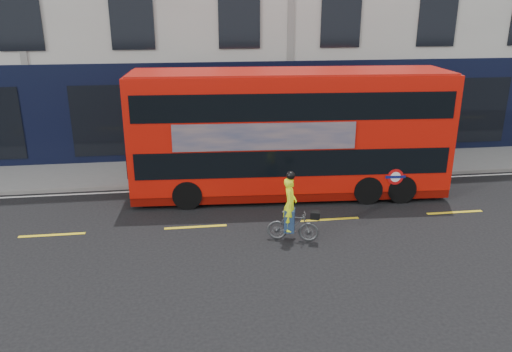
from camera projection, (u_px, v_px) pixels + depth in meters
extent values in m
plane|color=black|center=(345.00, 242.00, 13.57)|extent=(120.00, 120.00, 0.00)
cube|color=gray|center=(295.00, 167.00, 19.64)|extent=(60.00, 3.00, 0.12)
cube|color=slate|center=(304.00, 179.00, 18.23)|extent=(60.00, 0.12, 0.13)
cube|color=black|center=(289.00, 111.00, 20.39)|extent=(50.00, 0.08, 4.00)
cube|color=silver|center=(305.00, 184.00, 17.97)|extent=(58.00, 0.10, 0.01)
cube|color=red|center=(290.00, 129.00, 16.29)|extent=(10.35, 2.92, 3.67)
cube|color=#670904|center=(288.00, 186.00, 16.93)|extent=(10.34, 2.87, 0.28)
cube|color=black|center=(289.00, 153.00, 16.55)|extent=(9.94, 2.93, 0.84)
cube|color=black|center=(290.00, 100.00, 15.98)|extent=(9.94, 2.93, 0.84)
cube|color=#AA140B|center=(291.00, 72.00, 15.68)|extent=(10.14, 2.81, 0.07)
cube|color=black|center=(439.00, 150.00, 16.93)|extent=(0.16, 2.09, 0.84)
cube|color=black|center=(445.00, 98.00, 16.35)|extent=(0.16, 2.09, 0.84)
cube|color=black|center=(132.00, 156.00, 16.18)|extent=(0.16, 2.09, 0.84)
cube|color=gray|center=(265.00, 137.00, 15.07)|extent=(5.57, 0.36, 0.84)
cylinder|color=red|center=(395.00, 177.00, 15.83)|extent=(0.52, 0.05, 0.52)
cylinder|color=white|center=(396.00, 177.00, 15.83)|extent=(0.34, 0.04, 0.33)
cube|color=#0C1459|center=(396.00, 177.00, 15.82)|extent=(0.65, 0.06, 0.08)
cylinder|color=black|center=(390.00, 178.00, 17.13)|extent=(1.07, 2.42, 0.93)
cylinder|color=black|center=(359.00, 179.00, 17.05)|extent=(1.07, 2.42, 0.93)
cylinder|color=black|center=(189.00, 183.00, 16.63)|extent=(1.07, 2.42, 0.93)
imported|color=#4A4D4F|center=(293.00, 226.00, 13.52)|extent=(1.46, 0.79, 0.85)
imported|color=#DBF218|center=(290.00, 204.00, 13.33)|extent=(0.49, 0.62, 1.48)
cube|color=black|center=(315.00, 215.00, 13.32)|extent=(0.30, 0.26, 0.20)
cube|color=navy|center=(290.00, 220.00, 13.48)|extent=(0.36, 0.41, 0.63)
sphere|color=black|center=(291.00, 175.00, 13.06)|extent=(0.24, 0.24, 0.24)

